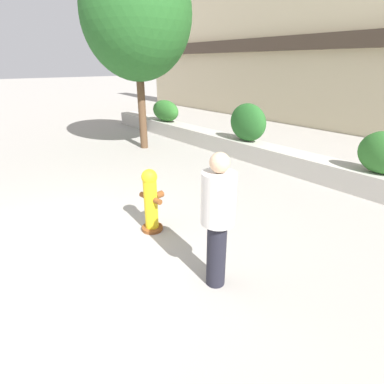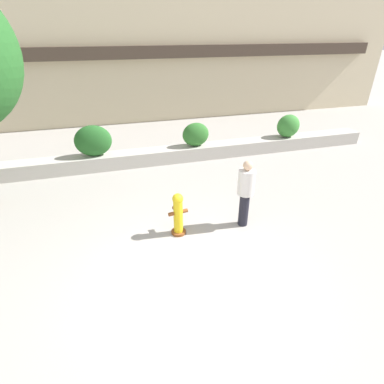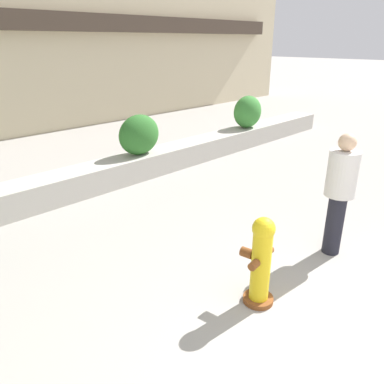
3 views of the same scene
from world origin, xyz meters
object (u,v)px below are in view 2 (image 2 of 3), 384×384
at_px(hedge_bush_1, 93,141).
at_px(hedge_bush_3, 288,126).
at_px(hedge_bush_2, 196,135).
at_px(pedestrian, 246,190).
at_px(fire_hydrant, 178,214).

bearing_deg(hedge_bush_1, hedge_bush_3, 0.00).
height_order(hedge_bush_2, pedestrian, pedestrian).
bearing_deg(pedestrian, hedge_bush_1, 127.77).
xyz_separation_m(hedge_bush_3, fire_hydrant, (-5.58, -4.43, -0.39)).
height_order(fire_hydrant, pedestrian, pedestrian).
xyz_separation_m(hedge_bush_2, hedge_bush_3, (3.84, 0.00, 0.01)).
xyz_separation_m(hedge_bush_1, fire_hydrant, (1.86, -4.43, -0.48)).
xyz_separation_m(hedge_bush_1, hedge_bush_3, (7.44, 0.00, -0.09)).
relative_size(hedge_bush_3, fire_hydrant, 0.86).
height_order(hedge_bush_1, hedge_bush_2, hedge_bush_1).
bearing_deg(fire_hydrant, pedestrian, -3.08).
bearing_deg(hedge_bush_3, pedestrian, -131.09).
xyz_separation_m(hedge_bush_2, pedestrian, (-0.10, -4.52, 0.05)).
distance_m(fire_hydrant, pedestrian, 1.70).
height_order(hedge_bush_1, pedestrian, pedestrian).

